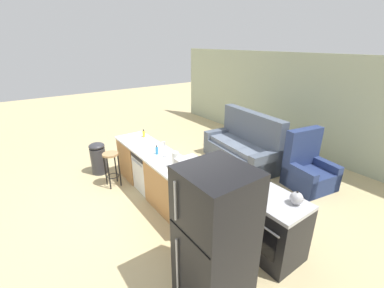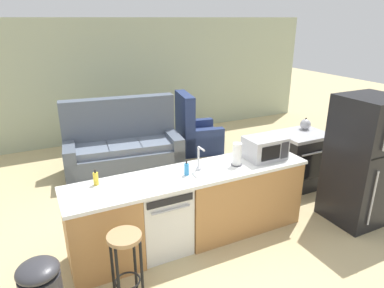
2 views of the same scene
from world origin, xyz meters
TOP-DOWN VIEW (x-y plane):
  - ground_plane at (0.00, 0.00)m, footprint 24.00×24.00m
  - wall_back at (0.30, 4.20)m, footprint 10.00×0.06m
  - kitchen_counter at (0.24, 0.00)m, footprint 2.94×0.66m
  - dishwasher at (-0.25, -0.00)m, footprint 0.58×0.61m
  - stove_range at (2.35, 0.55)m, footprint 0.76×0.68m
  - refrigerator at (2.35, -0.55)m, footprint 0.72×0.73m
  - microwave at (1.18, -0.00)m, footprint 0.50×0.37m
  - sink_faucet at (0.26, 0.03)m, footprint 0.07×0.18m
  - paper_towel_roll at (0.74, -0.04)m, footprint 0.14×0.14m
  - soap_bottle at (0.07, -0.02)m, footprint 0.06×0.06m
  - dish_soap_bottle at (-0.91, 0.19)m, footprint 0.06×0.06m
  - kettle at (2.52, 0.68)m, footprint 0.21×0.17m
  - bar_stool at (-0.84, -0.61)m, footprint 0.32×0.32m
  - trash_bin at (-1.58, -0.67)m, footprint 0.35×0.35m
  - couch at (-0.03, 2.45)m, footprint 2.09×1.13m
  - armchair at (1.53, 2.70)m, footprint 0.94×0.98m

SIDE VIEW (x-z plane):
  - ground_plane at x=0.00m, z-range 0.00..0.00m
  - armchair at x=1.53m, z-range -0.25..0.95m
  - trash_bin at x=-1.58m, z-range 0.01..0.75m
  - couch at x=-0.03m, z-range -0.24..1.03m
  - kitchen_counter at x=0.24m, z-range -0.03..0.87m
  - dishwasher at x=-0.25m, z-range 0.00..0.84m
  - stove_range at x=2.35m, z-range 0.00..0.90m
  - bar_stool at x=-0.84m, z-range 0.17..0.91m
  - refrigerator at x=2.35m, z-range 0.00..1.70m
  - soap_bottle at x=0.07m, z-range 0.88..1.06m
  - dish_soap_bottle at x=-0.91m, z-range 0.88..1.06m
  - kettle at x=2.52m, z-range 0.89..1.08m
  - sink_faucet at x=0.26m, z-range 0.88..1.18m
  - paper_towel_roll at x=0.74m, z-range 0.90..1.18m
  - microwave at x=1.18m, z-range 0.90..1.18m
  - wall_back at x=0.30m, z-range 0.00..2.60m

